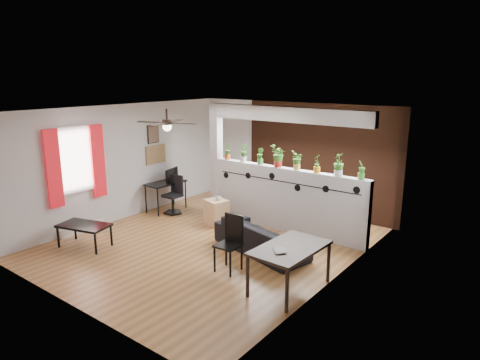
% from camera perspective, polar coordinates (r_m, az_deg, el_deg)
% --- Properties ---
extents(room_shell, '(6.30, 7.10, 2.90)m').
position_cam_1_polar(room_shell, '(8.15, -4.03, 0.17)').
color(room_shell, brown).
rests_on(room_shell, ground).
extents(partition_wall, '(3.60, 0.18, 1.35)m').
position_cam_1_polar(partition_wall, '(9.03, 6.19, -2.63)').
color(partition_wall, '#BCBCC1').
rests_on(partition_wall, ground).
extents(ceiling_header, '(3.60, 0.18, 0.30)m').
position_cam_1_polar(ceiling_header, '(8.70, 6.50, 8.66)').
color(ceiling_header, silver).
rests_on(ceiling_header, room_shell).
extents(pier_column, '(0.22, 0.20, 2.60)m').
position_cam_1_polar(pier_column, '(9.97, -3.15, 2.70)').
color(pier_column, '#BCBCC1').
rests_on(pier_column, ground).
extents(brick_panel, '(3.90, 0.05, 2.60)m').
position_cam_1_polar(brick_panel, '(10.14, 10.60, 2.67)').
color(brick_panel, brown).
rests_on(brick_panel, ground).
extents(vine_decal, '(3.31, 0.01, 0.30)m').
position_cam_1_polar(vine_decal, '(8.84, 5.94, -0.25)').
color(vine_decal, black).
rests_on(vine_decal, partition_wall).
extents(window_assembly, '(0.09, 1.30, 1.55)m').
position_cam_1_polar(window_assembly, '(9.28, -21.06, 2.27)').
color(window_assembly, white).
rests_on(window_assembly, room_shell).
extents(baseboard_heater, '(0.08, 1.00, 0.18)m').
position_cam_1_polar(baseboard_heater, '(9.63, -20.28, -6.03)').
color(baseboard_heater, silver).
rests_on(baseboard_heater, ground).
extents(corkboard, '(0.03, 0.60, 0.45)m').
position_cam_1_polar(corkboard, '(10.58, -11.16, 3.39)').
color(corkboard, olive).
rests_on(corkboard, room_shell).
extents(framed_art, '(0.03, 0.34, 0.44)m').
position_cam_1_polar(framed_art, '(10.48, -11.50, 6.03)').
color(framed_art, '#8C7259').
rests_on(framed_art, room_shell).
extents(ceiling_fan, '(1.19, 1.19, 0.43)m').
position_cam_1_polar(ceiling_fan, '(8.31, -9.71, 7.38)').
color(ceiling_fan, black).
rests_on(ceiling_fan, room_shell).
extents(potted_plant_0, '(0.22, 0.23, 0.36)m').
position_cam_1_polar(potted_plant_0, '(9.71, -1.68, 3.89)').
color(potted_plant_0, '#C65217').
rests_on(potted_plant_0, partition_wall).
extents(potted_plant_1, '(0.25, 0.24, 0.39)m').
position_cam_1_polar(potted_plant_1, '(9.44, 0.46, 3.69)').
color(potted_plant_1, silver).
rests_on(potted_plant_1, partition_wall).
extents(potted_plant_2, '(0.20, 0.16, 0.37)m').
position_cam_1_polar(potted_plant_2, '(9.18, 2.71, 3.32)').
color(potted_plant_2, '#338E37').
rests_on(potted_plant_2, partition_wall).
extents(potted_plant_3, '(0.21, 0.26, 0.46)m').
position_cam_1_polar(potted_plant_3, '(8.93, 5.11, 3.27)').
color(potted_plant_3, '#AC221B').
rests_on(potted_plant_3, partition_wall).
extents(potted_plant_4, '(0.22, 0.24, 0.39)m').
position_cam_1_polar(potted_plant_4, '(8.71, 7.61, 2.70)').
color(potted_plant_4, gold).
rests_on(potted_plant_4, partition_wall).
extents(potted_plant_5, '(0.15, 0.19, 0.38)m').
position_cam_1_polar(potted_plant_5, '(8.50, 10.25, 2.29)').
color(potted_plant_5, orange).
rests_on(potted_plant_5, partition_wall).
extents(potted_plant_6, '(0.19, 0.23, 0.44)m').
position_cam_1_polar(potted_plant_6, '(8.30, 13.03, 2.11)').
color(potted_plant_6, white).
rests_on(potted_plant_6, partition_wall).
extents(potted_plant_7, '(0.15, 0.18, 0.37)m').
position_cam_1_polar(potted_plant_7, '(8.14, 15.90, 1.43)').
color(potted_plant_7, '#469235').
rests_on(potted_plant_7, partition_wall).
extents(sofa, '(1.97, 1.16, 0.54)m').
position_cam_1_polar(sofa, '(8.06, 2.82, -7.65)').
color(sofa, black).
rests_on(sofa, ground).
extents(cube_shelf, '(0.55, 0.51, 0.56)m').
position_cam_1_polar(cube_shelf, '(9.47, -3.16, -4.28)').
color(cube_shelf, tan).
rests_on(cube_shelf, ground).
extents(cup, '(0.13, 0.13, 0.10)m').
position_cam_1_polar(cup, '(9.34, -2.96, -2.43)').
color(cup, gray).
rests_on(cup, cube_shelf).
extents(computer_desk, '(0.53, 0.99, 0.71)m').
position_cam_1_polar(computer_desk, '(10.48, -9.89, -0.64)').
color(computer_desk, black).
rests_on(computer_desk, ground).
extents(monitor, '(0.31, 0.13, 0.17)m').
position_cam_1_polar(monitor, '(10.54, -9.33, 0.34)').
color(monitor, black).
rests_on(monitor, computer_desk).
extents(office_chair, '(0.47, 0.47, 0.90)m').
position_cam_1_polar(office_chair, '(10.28, -8.79, -2.28)').
color(office_chair, black).
rests_on(office_chair, ground).
extents(dining_table, '(0.82, 1.30, 0.70)m').
position_cam_1_polar(dining_table, '(6.61, 6.69, -9.42)').
color(dining_table, black).
rests_on(dining_table, ground).
extents(book, '(0.29, 0.29, 0.02)m').
position_cam_1_polar(book, '(6.39, 4.53, -9.38)').
color(book, gray).
rests_on(book, dining_table).
extents(folding_chair, '(0.40, 0.40, 0.96)m').
position_cam_1_polar(folding_chair, '(7.23, -1.19, -7.71)').
color(folding_chair, black).
rests_on(folding_chair, ground).
extents(coffee_table, '(1.07, 0.78, 0.45)m').
position_cam_1_polar(coffee_table, '(8.73, -20.08, -5.88)').
color(coffee_table, black).
rests_on(coffee_table, ground).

